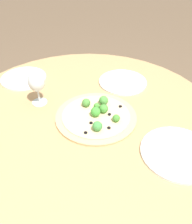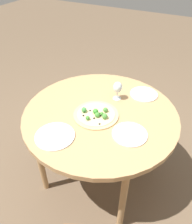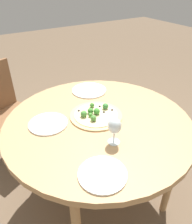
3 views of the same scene
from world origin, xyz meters
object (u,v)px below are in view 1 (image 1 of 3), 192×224
at_px(wine_glass, 36,83).
at_px(plate_far, 178,153).
at_px(plate_near, 123,82).
at_px(pizza, 97,115).
at_px(plate_side, 24,78).

bearing_deg(wine_glass, plate_far, 72.00).
height_order(plate_near, plate_far, same).
bearing_deg(wine_glass, pizza, 79.23).
bearing_deg(plate_near, pizza, -14.49).
relative_size(plate_near, plate_far, 0.90).
relative_size(pizza, plate_far, 1.27).
bearing_deg(plate_side, wine_glass, 41.48).
xyz_separation_m(pizza, plate_near, (-0.30, 0.08, -0.01)).
xyz_separation_m(pizza, plate_side, (-0.23, -0.43, -0.01)).
xyz_separation_m(wine_glass, plate_near, (-0.24, 0.35, -0.10)).
distance_m(pizza, wine_glass, 0.30).
distance_m(wine_glass, plate_side, 0.26).
distance_m(plate_far, plate_side, 0.85).
distance_m(plate_near, plate_side, 0.51).
distance_m(pizza, plate_side, 0.49).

